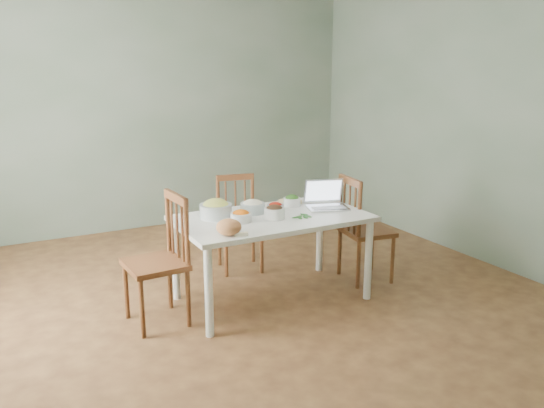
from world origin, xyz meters
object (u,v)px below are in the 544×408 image
laptop (328,195)px  bread_boule (229,227)px  chair_left (155,261)px  chair_right (367,228)px  bowl_squash (216,209)px  chair_far (240,224)px  dining_table (272,258)px

laptop → bread_boule: bearing=-146.6°
chair_left → laptop: size_ratio=2.91×
chair_right → bowl_squash: 1.41m
bread_boule → chair_far: bearing=61.7°
chair_left → bread_boule: 0.63m
chair_left → dining_table: bearing=85.2°
dining_table → chair_far: (0.06, 0.74, 0.09)m
chair_far → dining_table: bearing=-82.8°
chair_far → laptop: bearing=-46.6°
dining_table → chair_left: (-0.96, 0.02, 0.13)m
bread_boule → bowl_squash: bowl_squash is taller
chair_left → chair_right: bearing=85.9°
dining_table → chair_right: size_ratio=1.60×
dining_table → laptop: (0.53, -0.01, 0.47)m
chair_right → dining_table: bearing=97.9°
dining_table → chair_right: (0.95, -0.00, 0.12)m
chair_right → laptop: size_ratio=2.83×
bread_boule → laptop: bearing=15.7°
bowl_squash → bread_boule: bearing=-101.3°
laptop → chair_left: bearing=-163.7°
laptop → chair_far: bearing=139.6°
dining_table → bread_boule: size_ratio=8.33×
chair_far → laptop: size_ratio=2.64×
chair_far → laptop: laptop is taller
dining_table → bowl_squash: bowl_squash is taller
bowl_squash → laptop: 0.96m
chair_right → bread_boule: 1.52m
chair_right → chair_left: bearing=97.2°
bowl_squash → laptop: laptop is taller
chair_far → chair_left: (-1.02, -0.72, 0.05)m
dining_table → laptop: laptop is taller
bowl_squash → laptop: size_ratio=0.77×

